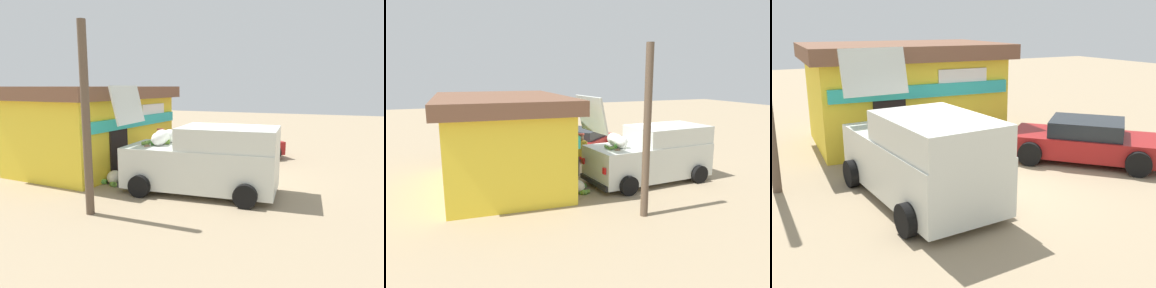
# 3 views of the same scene
# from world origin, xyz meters

# --- Properties ---
(ground_plane) EXTENTS (60.00, 60.00, 0.00)m
(ground_plane) POSITION_xyz_m (0.00, 0.00, 0.00)
(ground_plane) COLOR #9E896B
(storefront_bar) EXTENTS (6.19, 4.45, 3.05)m
(storefront_bar) POSITION_xyz_m (0.10, 5.06, 1.57)
(storefront_bar) COLOR yellow
(storefront_bar) RESTS_ON ground_plane
(delivery_van) EXTENTS (2.46, 4.74, 3.08)m
(delivery_van) POSITION_xyz_m (-1.41, 0.08, 0.97)
(delivery_van) COLOR silver
(delivery_van) RESTS_ON ground_plane
(parked_sedan) EXTENTS (3.96, 4.10, 1.15)m
(parked_sedan) POSITION_xyz_m (3.62, 0.59, 0.55)
(parked_sedan) COLOR maroon
(parked_sedan) RESTS_ON ground_plane
(vendor_standing) EXTENTS (0.51, 0.46, 1.62)m
(vendor_standing) POSITION_xyz_m (-0.06, 2.23, 0.92)
(vendor_standing) COLOR #4C4C51
(vendor_standing) RESTS_ON ground_plane
(customer_bending) EXTENTS (0.76, 0.76, 1.39)m
(customer_bending) POSITION_xyz_m (-1.64, 1.97, 0.87)
(customer_bending) COLOR #726047
(customer_bending) RESTS_ON ground_plane
(unloaded_banana_pile) EXTENTS (0.82, 0.96, 0.42)m
(unloaded_banana_pile) POSITION_xyz_m (-1.65, 3.04, 0.18)
(unloaded_banana_pile) COLOR silver
(unloaded_banana_pile) RESTS_ON ground_plane
(paint_bucket) EXTENTS (0.29, 0.29, 0.33)m
(paint_bucket) POSITION_xyz_m (1.81, 2.27, 0.17)
(paint_bucket) COLOR #BF3F33
(paint_bucket) RESTS_ON ground_plane
(utility_pole) EXTENTS (0.20, 0.20, 4.53)m
(utility_pole) POSITION_xyz_m (-4.10, 2.06, 2.27)
(utility_pole) COLOR brown
(utility_pole) RESTS_ON ground_plane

